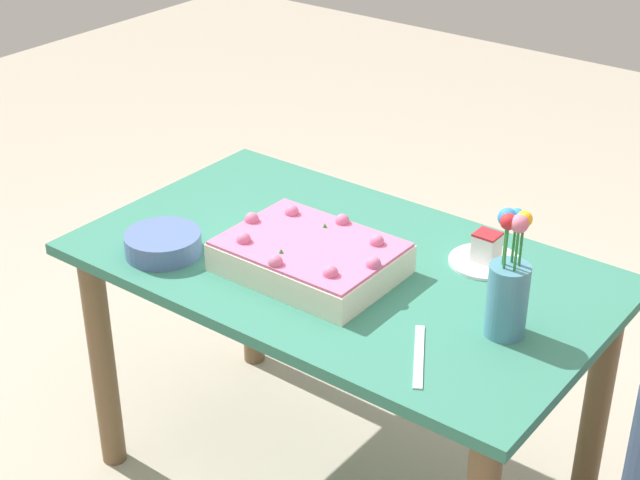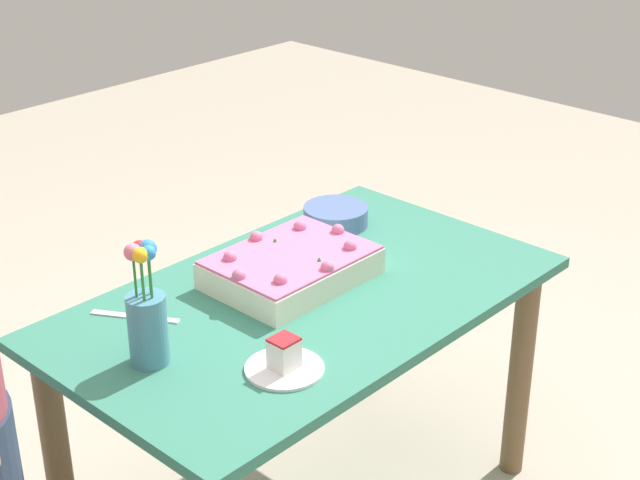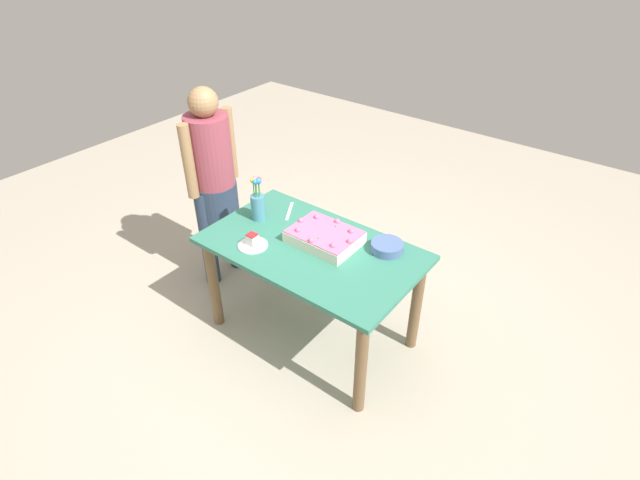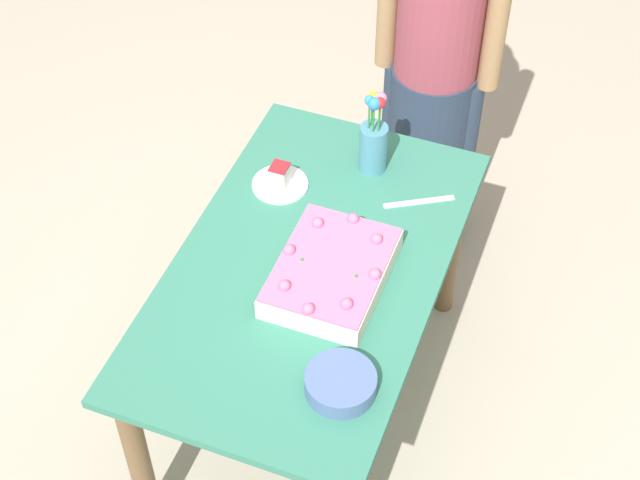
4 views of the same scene
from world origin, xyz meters
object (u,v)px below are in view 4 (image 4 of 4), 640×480
(serving_plate_with_slice, at_px, (280,180))
(cake_knife, at_px, (419,202))
(sheet_cake, at_px, (331,272))
(fruit_bowl, at_px, (341,383))
(flower_vase, at_px, (374,141))
(person_standing, at_px, (437,56))

(serving_plate_with_slice, bearing_deg, cake_knife, 100.78)
(sheet_cake, relative_size, serving_plate_with_slice, 2.27)
(sheet_cake, xyz_separation_m, fruit_bowl, (0.35, 0.16, -0.01))
(serving_plate_with_slice, bearing_deg, fruit_bowl, 33.88)
(serving_plate_with_slice, bearing_deg, sheet_cake, 42.53)
(serving_plate_with_slice, relative_size, flower_vase, 0.60)
(serving_plate_with_slice, distance_m, cake_knife, 0.45)
(flower_vase, height_order, person_standing, person_standing)
(sheet_cake, xyz_separation_m, serving_plate_with_slice, (-0.32, -0.30, -0.02))
(flower_vase, relative_size, fruit_bowl, 1.56)
(fruit_bowl, distance_m, person_standing, 1.36)
(person_standing, bearing_deg, cake_knife, 11.72)
(fruit_bowl, bearing_deg, sheet_cake, -156.01)
(cake_knife, xyz_separation_m, fruit_bowl, (0.76, 0.01, 0.03))
(sheet_cake, bearing_deg, fruit_bowl, 23.99)
(sheet_cake, bearing_deg, person_standing, 178.68)
(sheet_cake, distance_m, serving_plate_with_slice, 0.44)
(sheet_cake, relative_size, flower_vase, 1.37)
(sheet_cake, height_order, fruit_bowl, sheet_cake)
(cake_knife, xyz_separation_m, person_standing, (-0.59, -0.12, 0.12))
(cake_knife, relative_size, person_standing, 0.15)
(fruit_bowl, bearing_deg, person_standing, -174.39)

